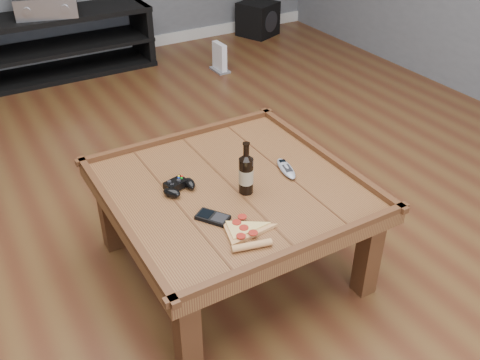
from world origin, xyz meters
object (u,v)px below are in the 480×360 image
av_receiver (46,4)px  media_console (64,44)px  pizza_slice (245,232)px  beer_bottle (246,173)px  subwoofer (258,19)px  smartphone (213,217)px  game_console (220,58)px  coffee_table (231,197)px  remote_control (286,168)px  game_controller (179,186)px

av_receiver → media_console: bearing=18.3°
pizza_slice → beer_bottle: bearing=72.5°
subwoofer → smartphone: bearing=-147.2°
av_receiver → subwoofer: 2.01m
media_console → av_receiver: bearing=-175.9°
beer_bottle → game_console: beer_bottle is taller
coffee_table → pizza_slice: (-0.12, -0.30, 0.07)m
coffee_table → pizza_slice: bearing=-110.7°
pizza_slice → remote_control: bearing=51.0°
pizza_slice → remote_control: pizza_slice is taller
game_controller → smartphone: size_ratio=1.11×
av_receiver → subwoofer: av_receiver is taller
pizza_slice → game_console: pizza_slice is taller
pizza_slice → remote_control: size_ratio=1.62×
coffee_table → smartphone: size_ratio=7.31×
coffee_table → subwoofer: coffee_table is taller
beer_bottle → subwoofer: beer_bottle is taller
smartphone → av_receiver: (0.10, 2.91, 0.12)m
av_receiver → subwoofer: size_ratio=1.27×
game_console → subwoofer: bearing=38.8°
beer_bottle → remote_control: bearing=12.0°
coffee_table → media_console: size_ratio=0.74×
remote_control → av_receiver: bearing=110.6°
smartphone → game_console: size_ratio=0.59×
pizza_slice → av_receiver: 3.05m
media_console → game_console: 1.27m
smartphone → subwoofer: 3.62m
coffee_table → smartphone: bearing=-136.7°
media_console → pizza_slice: (-0.12, -3.05, 0.21)m
smartphone → beer_bottle: bearing=-9.5°
game_controller → remote_control: 0.48m
game_controller → subwoofer: game_controller is taller
remote_control → av_receiver: size_ratio=0.35×
beer_bottle → pizza_slice: bearing=-121.6°
av_receiver → subwoofer: bearing=15.8°
coffee_table → game_controller: 0.23m
coffee_table → beer_bottle: beer_bottle is taller
coffee_table → subwoofer: 3.38m
coffee_table → pizza_slice: size_ratio=3.49×
game_controller → subwoofer: 3.44m
coffee_table → remote_control: 0.27m
remote_control → subwoofer: bearing=73.7°
game_controller → media_console: bearing=70.8°
beer_bottle → game_console: 2.51m
pizza_slice → av_receiver: bearing=103.4°
media_console → game_console: bearing=-28.5°
coffee_table → game_console: size_ratio=4.33×
media_console → pizza_slice: 3.06m
remote_control → media_console: bearing=109.0°
beer_bottle → game_controller: bearing=147.6°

